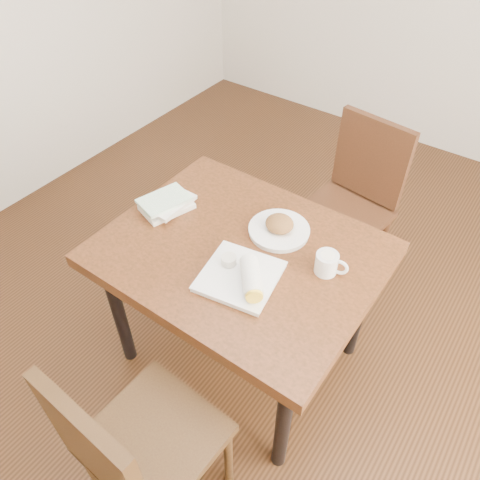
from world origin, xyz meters
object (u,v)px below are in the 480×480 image
Objects in this scene: plate_scone at (279,228)px; plate_burrito at (243,276)px; chair_far at (354,196)px; table at (240,263)px; coffee_mug at (328,263)px; chair_near at (132,447)px; book_stack at (167,204)px.

plate_scone is 0.31m from plate_burrito.
chair_far is 3.70× the size of plate_scone.
chair_far is at bearing 88.32° from plate_burrito.
table is 0.38m from coffee_mug.
chair_near is 0.99m from book_stack.
chair_far is at bearing 80.49° from table.
chair_near is 1.00× the size of chair_far.
coffee_mug is (0.20, -0.74, 0.25)m from chair_far.
chair_near is at bearing -88.27° from plate_burrito.
coffee_mug is at bearing 76.46° from chair_near.
coffee_mug reaches higher than table.
chair_near reaches higher than table.
book_stack is (-0.55, -0.82, 0.23)m from chair_far.
coffee_mug reaches higher than plate_scone.
chair_near is 7.37× the size of coffee_mug.
table is at bearing -164.68° from coffee_mug.
book_stack is at bearing -162.16° from plate_scone.
plate_burrito is 0.54m from book_stack.
plate_burrito reaches higher than table.
chair_near is at bearing -56.01° from book_stack.
chair_far is 3.81× the size of book_stack.
plate_scone is 0.79× the size of plate_burrito.
plate_scone is at bearing -95.60° from chair_far.
table is at bearing 99.50° from chair_near.
book_stack reaches higher than table.
book_stack is (-0.48, -0.16, 0.00)m from plate_scone.
plate_scone reaches higher than book_stack.
coffee_mug is at bearing 15.32° from table.
plate_burrito is at bearing -50.57° from table.
book_stack is (-0.75, -0.07, -0.02)m from coffee_mug.
plate_burrito is at bearing -135.17° from coffee_mug.
plate_scone is (-0.06, -0.66, 0.23)m from chair_far.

